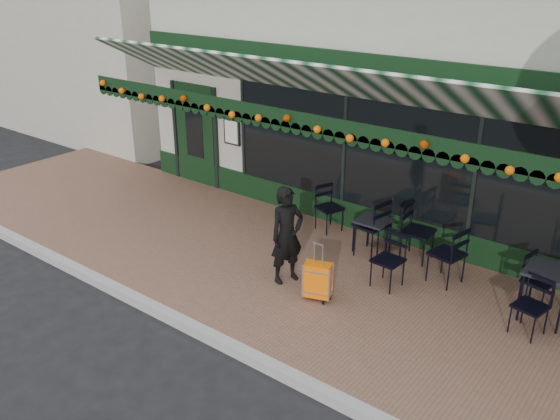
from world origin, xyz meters
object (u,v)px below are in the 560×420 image
Objects in this scene: woman at (287,235)px; chair_b_right at (418,232)px; suitcase at (318,281)px; chair_a_right at (539,282)px; chair_b_front at (388,261)px; cafe_table_b at (374,223)px; cafe_table_a at (550,275)px; chair_a_front at (530,307)px; chair_b_left at (371,225)px; chair_a_left at (447,254)px; chair_solo at (329,208)px.

chair_b_right is (1.28, 1.88, -0.28)m from woman.
suitcase reaches higher than chair_a_right.
suitcase is 1.05× the size of chair_b_front.
suitcase is at bearing -87.59° from cafe_table_b.
chair_a_right is at bearing 0.13° from cafe_table_b.
chair_a_front is (-0.07, -0.50, -0.28)m from cafe_table_a.
chair_b_right is at bearing 117.81° from chair_b_left.
suitcase is 1.15m from chair_b_front.
cafe_table_a is 1.18× the size of cafe_table_b.
chair_b_front is (-0.65, -0.66, -0.04)m from chair_a_left.
chair_a_left is 1.15× the size of chair_a_right.
cafe_table_b is (-0.07, 1.74, 0.28)m from suitcase.
chair_a_front is 2.37m from chair_b_right.
chair_solo is at bearing -88.78° from chair_a_left.
chair_solo is (-3.97, 0.62, -0.26)m from cafe_table_a.
chair_a_front is at bearing -56.10° from woman.
chair_b_right is at bearing 96.67° from chair_b_front.
chair_a_right is 0.83× the size of chair_b_left.
chair_b_right is 1.14× the size of chair_solo.
chair_b_right is (-2.02, 0.31, 0.08)m from chair_a_right.
chair_b_front is at bearing 37.63° from suitcase.
woman is 2.47m from chair_a_left.
suitcase is at bearing 161.18° from chair_b_right.
woman is 3.71m from cafe_table_a.
cafe_table_b is at bearing -1.32° from woman.
chair_b_left reaches higher than cafe_table_a.
chair_a_front reaches higher than cafe_table_b.
chair_a_front is 2.98m from chair_b_left.
chair_a_left reaches higher than chair_b_front.
cafe_table_a is 0.93× the size of chair_a_right.
suitcase is at bearing -83.35° from woman.
woman is 1.58× the size of chair_b_right.
chair_solo is at bearing 100.32° from suitcase.
chair_a_left is at bearing 106.98° from chair_a_right.
chair_a_left is 0.93m from chair_b_front.
chair_solo is (-1.20, 2.12, 0.13)m from suitcase.
cafe_table_a is at bearing -107.09° from chair_b_right.
cafe_table_b is 0.68× the size of chair_a_left.
woman is 3.67m from chair_a_right.
chair_a_right reaches higher than cafe_table_b.
woman is 1.70m from cafe_table_b.
chair_a_left is 0.81m from chair_b_right.
chair_b_right is 1.79m from chair_solo.
chair_a_left is 1.17× the size of chair_a_front.
chair_b_left is at bearing 105.38° from chair_b_right.
chair_a_front is (2.71, 0.99, 0.10)m from suitcase.
chair_a_left is at bearing -4.80° from cafe_table_b.
chair_b_front is (0.63, 0.96, 0.13)m from suitcase.
chair_a_right is 3.82m from chair_solo.
chair_b_front is at bearing -48.03° from cafe_table_b.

